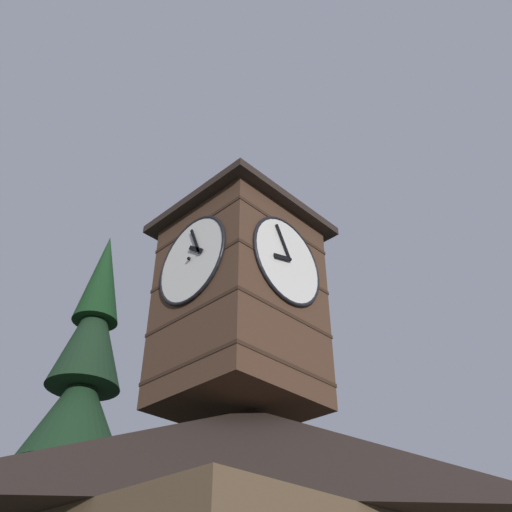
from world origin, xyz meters
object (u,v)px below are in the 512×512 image
object	(u,v)px
moon	(10,474)
flying_bird_high	(258,182)
clock_tower	(240,287)
pine_tree_behind	(65,483)

from	to	relation	value
moon	flying_bird_high	xyz separation A→B (m)	(8.31, 36.51, 3.55)
clock_tower	moon	distance (m)	39.98
moon	flying_bird_high	size ratio (longest dim) A/B	2.39
clock_tower	moon	bearing A→B (deg)	-105.95
moon	clock_tower	bearing A→B (deg)	74.05
pine_tree_behind	moon	size ratio (longest dim) A/B	9.59
pine_tree_behind	flying_bird_high	xyz separation A→B (m)	(-3.17, 5.41, 11.36)
clock_tower	pine_tree_behind	xyz separation A→B (m)	(0.53, -7.20, -4.38)
clock_tower	flying_bird_high	size ratio (longest dim) A/B	12.32
pine_tree_behind	flying_bird_high	world-z (taller)	flying_bird_high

